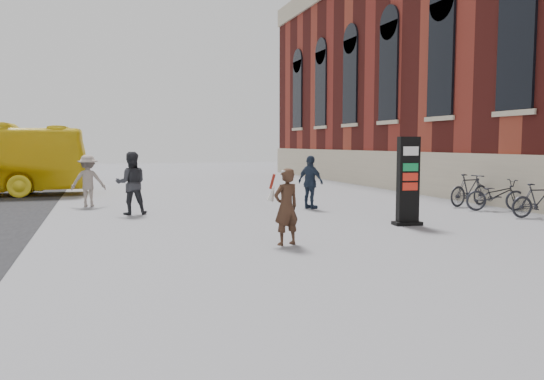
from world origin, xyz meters
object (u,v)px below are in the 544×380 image
object	(u,v)px
bike_6	(496,195)
woman	(286,206)
pedestrian_a	(131,183)
info_pylon	(408,181)
pedestrian_b	(88,181)
bike_7	(469,190)
bike_5	(539,201)
pedestrian_c	(311,182)

from	to	relation	value
bike_6	woman	bearing A→B (deg)	128.62
bike_6	pedestrian_a	bearing A→B (deg)	93.16
info_pylon	pedestrian_b	size ratio (longest dim) A/B	1.32
bike_6	bike_7	distance (m)	1.28
bike_6	bike_5	bearing A→B (deg)	-163.43
woman	bike_6	distance (m)	9.01
woman	pedestrian_c	size ratio (longest dim) A/B	0.93
woman	pedestrian_b	distance (m)	9.58
pedestrian_a	bike_6	distance (m)	11.51
pedestrian_c	bike_6	world-z (taller)	pedestrian_c
info_pylon	pedestrian_a	xyz separation A→B (m)	(-6.82, 4.43, -0.21)
info_pylon	bike_6	bearing A→B (deg)	28.57
pedestrian_c	pedestrian_b	bearing A→B (deg)	41.40
info_pylon	bike_5	distance (m)	4.42
pedestrian_c	bike_6	size ratio (longest dim) A/B	0.91
pedestrian_a	pedestrian_b	distance (m)	2.90
pedestrian_b	bike_6	xyz separation A→B (m)	(12.48, -5.26, -0.38)
pedestrian_c	pedestrian_a	bearing A→B (deg)	60.69
woman	pedestrian_a	world-z (taller)	pedestrian_a
info_pylon	woman	distance (m)	4.31
info_pylon	pedestrian_a	distance (m)	8.14
pedestrian_a	bike_5	xyz separation A→B (m)	(11.19, -4.41, -0.45)
woman	pedestrian_c	world-z (taller)	pedestrian_c
woman	pedestrian_b	xyz separation A→B (m)	(-4.13, 8.65, 0.05)
pedestrian_a	bike_5	world-z (taller)	pedestrian_a
pedestrian_c	bike_7	distance (m)	5.58
woman	pedestrian_b	world-z (taller)	pedestrian_b
pedestrian_a	bike_5	size ratio (longest dim) A/B	1.14
info_pylon	bike_5	bearing A→B (deg)	6.80
pedestrian_a	pedestrian_c	distance (m)	5.73
pedestrian_b	bike_7	xyz separation A→B (m)	(12.48, -3.98, -0.32)
pedestrian_a	bike_6	bearing A→B (deg)	167.44
pedestrian_c	bike_5	bearing A→B (deg)	-152.28
woman	bike_5	world-z (taller)	woman
pedestrian_a	pedestrian_b	world-z (taller)	pedestrian_a
woman	bike_7	bearing A→B (deg)	-165.47
pedestrian_c	bike_7	world-z (taller)	pedestrian_c
woman	bike_7	world-z (taller)	woman
pedestrian_a	bike_7	xyz separation A→B (m)	(11.19, -1.39, -0.39)
bike_6	info_pylon	bearing A→B (deg)	128.54
pedestrian_c	bike_7	xyz separation A→B (m)	(5.47, -1.03, -0.32)
info_pylon	pedestrian_a	size ratio (longest dim) A/B	1.22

